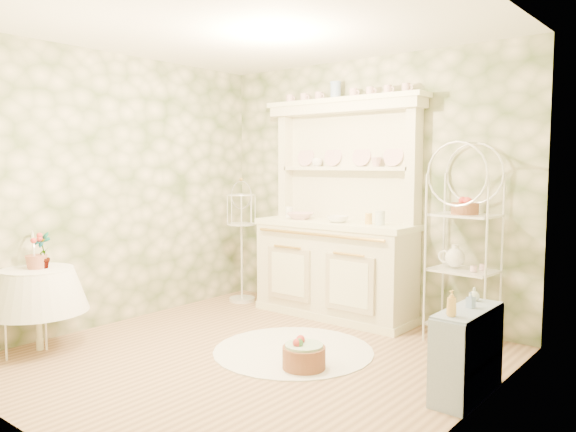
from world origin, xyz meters
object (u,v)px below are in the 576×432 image
Objects in this scene: side_shelf at (467,351)px; kitchen_dresser at (335,208)px; bakers_rack at (464,237)px; cafe_chair at (16,308)px; birdcage_stand at (242,241)px; floor_basket at (304,354)px; round_table at (38,307)px.

kitchen_dresser is at bearing 142.28° from side_shelf.
bakers_rack is 3.96m from cafe_chair.
birdcage_stand is 2.38m from floor_basket.
round_table is 0.18m from cafe_chair.
kitchen_dresser is at bearing 115.95° from floor_basket.
bakers_rack is at bearing 42.90° from round_table.
kitchen_dresser is at bearing 84.76° from cafe_chair.
bakers_rack reaches higher than birdcage_stand.
cafe_chair is (-3.36, -1.52, 0.06)m from side_shelf.
cafe_chair is at bearing -119.19° from kitchen_dresser.
round_table is (-2.74, -2.54, -0.57)m from bakers_rack.
birdcage_stand is 3.77× the size of floor_basket.
round_table is 2.40m from birdcage_stand.
bakers_rack is 2.61m from birdcage_stand.
floor_basket is (-1.18, -0.31, -0.19)m from side_shelf.
birdcage_stand is at bearing -171.53° from bakers_rack.
kitchen_dresser is 1.30m from birdcage_stand.
bakers_rack is at bearing 67.07° from cafe_chair.
cafe_chair reaches higher than floor_basket.
birdcage_stand reaches higher than round_table.
kitchen_dresser is 1.20× the size of bakers_rack.
round_table is at bearing -132.32° from bakers_rack.
bakers_rack is 2.52× the size of cafe_chair.
birdcage_stand is (-3.09, 0.99, 0.40)m from side_shelf.
kitchen_dresser is 2.96m from round_table.
kitchen_dresser reaches higher than birdcage_stand.
floor_basket is at bearing 27.71° from round_table.
birdcage_stand is at bearing 155.50° from side_shelf.
bakers_rack is 5.02× the size of floor_basket.
bakers_rack reaches higher than round_table.
birdcage_stand is (-1.21, -0.14, -0.43)m from kitchen_dresser.
round_table is (-1.36, -2.51, -0.76)m from kitchen_dresser.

